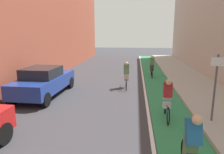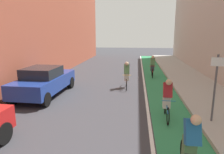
# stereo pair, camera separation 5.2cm
# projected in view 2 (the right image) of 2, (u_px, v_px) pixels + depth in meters

# --- Properties ---
(ground_plane) EXTENTS (72.25, 72.25, 0.00)m
(ground_plane) POSITION_uv_depth(u_px,v_px,m) (106.00, 88.00, 12.24)
(ground_plane) COLOR #38383D
(bike_lane_paint) EXTENTS (1.60, 32.84, 0.00)m
(bike_lane_paint) POSITION_uv_depth(u_px,v_px,m) (157.00, 82.00, 13.80)
(bike_lane_paint) COLOR #2D8451
(bike_lane_paint) RESTS_ON ground
(lane_divider_stripe) EXTENTS (0.12, 32.84, 0.00)m
(lane_divider_stripe) POSITION_uv_depth(u_px,v_px,m) (144.00, 82.00, 13.91)
(lane_divider_stripe) COLOR white
(lane_divider_stripe) RESTS_ON ground
(sidewalk_right) EXTENTS (2.90, 32.84, 0.14)m
(sidewalk_right) POSITION_uv_depth(u_px,v_px,m) (192.00, 82.00, 13.52)
(sidewalk_right) COLOR #A8A59E
(sidewalk_right) RESTS_ON ground
(building_facade_left) EXTENTS (4.15, 32.84, 10.49)m
(building_facade_left) POSITION_uv_depth(u_px,v_px,m) (25.00, 3.00, 13.77)
(building_facade_left) COLOR #9E4C38
(building_facade_left) RESTS_ON ground
(parked_sedan_blue) EXTENTS (1.93, 4.41, 1.53)m
(parked_sedan_blue) POSITION_uv_depth(u_px,v_px,m) (44.00, 81.00, 10.64)
(parked_sedan_blue) COLOR navy
(parked_sedan_blue) RESTS_ON ground
(cyclist_lead) EXTENTS (0.48, 1.68, 1.60)m
(cyclist_lead) POSITION_uv_depth(u_px,v_px,m) (191.00, 145.00, 4.47)
(cyclist_lead) COLOR black
(cyclist_lead) RESTS_ON ground
(cyclist_mid) EXTENTS (0.48, 1.69, 1.60)m
(cyclist_mid) POSITION_uv_depth(u_px,v_px,m) (167.00, 98.00, 7.68)
(cyclist_mid) COLOR black
(cyclist_mid) RESTS_ON ground
(cyclist_trailing) EXTENTS (0.48, 1.71, 1.61)m
(cyclist_trailing) POSITION_uv_depth(u_px,v_px,m) (127.00, 74.00, 12.13)
(cyclist_trailing) COLOR black
(cyclist_trailing) RESTS_ON ground
(cyclist_far) EXTENTS (0.48, 1.74, 1.62)m
(cyclist_far) POSITION_uv_depth(u_px,v_px,m) (153.00, 66.00, 15.30)
(cyclist_far) COLOR black
(cyclist_far) RESTS_ON ground
(street_sign_post) EXTENTS (0.44, 0.07, 2.39)m
(street_sign_post) POSITION_uv_depth(u_px,v_px,m) (216.00, 82.00, 7.03)
(street_sign_post) COLOR #4C4C51
(street_sign_post) RESTS_ON sidewalk_right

